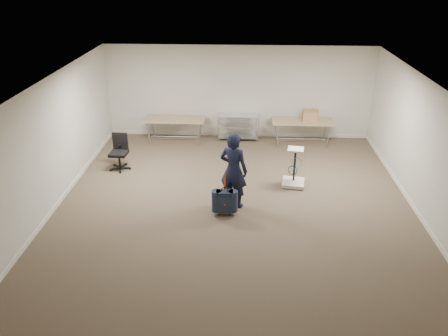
{
  "coord_description": "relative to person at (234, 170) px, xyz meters",
  "views": [
    {
      "loc": [
        0.17,
        -8.34,
        5.07
      ],
      "look_at": [
        -0.24,
        0.3,
        0.89
      ],
      "focal_mm": 35.0,
      "sensor_mm": 36.0,
      "label": 1
    }
  ],
  "objects": [
    {
      "name": "suitcase",
      "position": [
        -0.17,
        -0.43,
        -0.54
      ],
      "size": [
        0.37,
        0.22,
        0.98
      ],
      "color": "black",
      "rests_on": "ground"
    },
    {
      "name": "folding_table_right",
      "position": [
        1.93,
        3.72,
        -0.2
      ],
      "size": [
        1.8,
        0.75,
        0.73
      ],
      "color": "#8B7B55",
      "rests_on": "ground"
    },
    {
      "name": "cardboard_box",
      "position": [
        2.14,
        3.72,
        0.02
      ],
      "size": [
        0.44,
        0.34,
        0.33
      ],
      "primitive_type": "cube",
      "rotation": [
        0.0,
        0.0,
        -0.03
      ],
      "color": "#9F7E4A",
      "rests_on": "folding_table_right"
    },
    {
      "name": "office_chair",
      "position": [
        -3.05,
        1.76,
        -0.59
      ],
      "size": [
        0.57,
        0.57,
        0.95
      ],
      "color": "black",
      "rests_on": "ground"
    },
    {
      "name": "person",
      "position": [
        0.0,
        0.0,
        0.0
      ],
      "size": [
        0.75,
        0.62,
        1.75
      ],
      "primitive_type": "imported",
      "rotation": [
        0.0,
        0.0,
        2.77
      ],
      "color": "black",
      "rests_on": "ground"
    },
    {
      "name": "wire_shelf",
      "position": [
        0.03,
        3.97,
        -0.43
      ],
      "size": [
        1.22,
        0.47,
        0.8
      ],
      "color": "silver",
      "rests_on": "ground"
    },
    {
      "name": "equipment_cart",
      "position": [
        1.45,
        1.03,
        -0.62
      ],
      "size": [
        0.61,
        0.61,
        0.98
      ],
      "color": "#EDE8CC",
      "rests_on": "ground"
    },
    {
      "name": "ground",
      "position": [
        0.03,
        -0.23,
        -0.87
      ],
      "size": [
        9.0,
        9.0,
        0.0
      ],
      "primitive_type": "plane",
      "color": "#4C3C2E",
      "rests_on": "ground"
    },
    {
      "name": "room_shell",
      "position": [
        0.03,
        1.16,
        -0.82
      ],
      "size": [
        8.0,
        9.0,
        9.0
      ],
      "color": "beige",
      "rests_on": "ground"
    },
    {
      "name": "folding_table_left",
      "position": [
        -1.87,
        3.72,
        -0.2
      ],
      "size": [
        1.8,
        0.75,
        0.73
      ],
      "color": "#8B7B55",
      "rests_on": "ground"
    }
  ]
}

